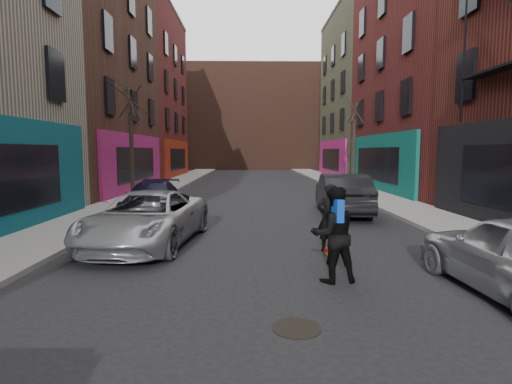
{
  "coord_description": "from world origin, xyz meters",
  "views": [
    {
      "loc": [
        -0.47,
        -1.57,
        2.5
      ],
      "look_at": [
        -0.33,
        7.14,
        1.6
      ],
      "focal_mm": 28.0,
      "sensor_mm": 36.0,
      "label": 1
    }
  ],
  "objects_px": {
    "parked_right_end": "(342,194)",
    "parked_left_far": "(147,218)",
    "skateboarder": "(329,218)",
    "manhole": "(297,328)",
    "skateboard": "(329,253)",
    "parked_left_end": "(152,199)",
    "tree_left_far": "(131,133)",
    "pedestrian": "(334,234)",
    "tree_right_far": "(354,135)"
  },
  "relations": [
    {
      "from": "pedestrian",
      "to": "skateboarder",
      "type": "bearing_deg",
      "value": -108.34
    },
    {
      "from": "tree_left_far",
      "to": "pedestrian",
      "type": "distance_m",
      "value": 14.4
    },
    {
      "from": "parked_left_end",
      "to": "parked_left_far",
      "type": "bearing_deg",
      "value": -80.65
    },
    {
      "from": "tree_right_far",
      "to": "skateboard",
      "type": "distance_m",
      "value": 17.23
    },
    {
      "from": "skateboarder",
      "to": "manhole",
      "type": "xyz_separation_m",
      "value": [
        -1.25,
        -3.98,
        -0.91
      ]
    },
    {
      "from": "tree_left_far",
      "to": "pedestrian",
      "type": "relative_size",
      "value": 3.55
    },
    {
      "from": "parked_left_end",
      "to": "parked_right_end",
      "type": "bearing_deg",
      "value": -0.89
    },
    {
      "from": "parked_left_far",
      "to": "parked_left_end",
      "type": "height_order",
      "value": "parked_left_far"
    },
    {
      "from": "parked_right_end",
      "to": "manhole",
      "type": "relative_size",
      "value": 7.03
    },
    {
      "from": "skateboard",
      "to": "manhole",
      "type": "relative_size",
      "value": 1.14
    },
    {
      "from": "skateboarder",
      "to": "skateboard",
      "type": "bearing_deg",
      "value": -0.0
    },
    {
      "from": "tree_left_far",
      "to": "parked_left_end",
      "type": "distance_m",
      "value": 5.33
    },
    {
      "from": "tree_right_far",
      "to": "pedestrian",
      "type": "distance_m",
      "value": 19.02
    },
    {
      "from": "parked_left_far",
      "to": "pedestrian",
      "type": "relative_size",
      "value": 2.79
    },
    {
      "from": "parked_left_far",
      "to": "parked_left_end",
      "type": "bearing_deg",
      "value": 108.36
    },
    {
      "from": "parked_right_end",
      "to": "skateboarder",
      "type": "bearing_deg",
      "value": 78.93
    },
    {
      "from": "parked_right_end",
      "to": "pedestrian",
      "type": "distance_m",
      "value": 8.5
    },
    {
      "from": "parked_right_end",
      "to": "parked_left_far",
      "type": "bearing_deg",
      "value": 43.32
    },
    {
      "from": "skateboard",
      "to": "manhole",
      "type": "distance_m",
      "value": 4.17
    },
    {
      "from": "tree_left_far",
      "to": "parked_right_end",
      "type": "relative_size",
      "value": 1.32
    },
    {
      "from": "parked_right_end",
      "to": "manhole",
      "type": "xyz_separation_m",
      "value": [
        -3.01,
        -10.27,
        -0.8
      ]
    },
    {
      "from": "parked_left_end",
      "to": "skateboarder",
      "type": "bearing_deg",
      "value": -49.5
    },
    {
      "from": "tree_right_far",
      "to": "skateboarder",
      "type": "relative_size",
      "value": 4.19
    },
    {
      "from": "parked_left_end",
      "to": "manhole",
      "type": "height_order",
      "value": "parked_left_end"
    },
    {
      "from": "parked_left_far",
      "to": "parked_right_end",
      "type": "distance_m",
      "value": 8.21
    },
    {
      "from": "tree_right_far",
      "to": "parked_left_end",
      "type": "bearing_deg",
      "value": -135.84
    },
    {
      "from": "skateboarder",
      "to": "manhole",
      "type": "bearing_deg",
      "value": 78.64
    },
    {
      "from": "parked_left_far",
      "to": "manhole",
      "type": "xyz_separation_m",
      "value": [
        3.39,
        -5.13,
        -0.7
      ]
    },
    {
      "from": "tree_left_far",
      "to": "parked_left_far",
      "type": "relative_size",
      "value": 1.27
    },
    {
      "from": "skateboarder",
      "to": "manhole",
      "type": "distance_m",
      "value": 4.27
    },
    {
      "from": "skateboard",
      "to": "tree_left_far",
      "type": "bearing_deg",
      "value": 132.87
    },
    {
      "from": "skateboarder",
      "to": "parked_left_end",
      "type": "bearing_deg",
      "value": -40.68
    },
    {
      "from": "parked_left_far",
      "to": "skateboard",
      "type": "distance_m",
      "value": 4.83
    },
    {
      "from": "manhole",
      "to": "tree_left_far",
      "type": "bearing_deg",
      "value": 114.28
    },
    {
      "from": "manhole",
      "to": "skateboarder",
      "type": "bearing_deg",
      "value": 72.64
    },
    {
      "from": "tree_left_far",
      "to": "parked_left_far",
      "type": "xyz_separation_m",
      "value": [
        3.0,
        -9.04,
        -2.67
      ]
    },
    {
      "from": "parked_left_far",
      "to": "pedestrian",
      "type": "bearing_deg",
      "value": -29.47
    },
    {
      "from": "tree_right_far",
      "to": "skateboarder",
      "type": "bearing_deg",
      "value": -106.38
    },
    {
      "from": "tree_right_far",
      "to": "pedestrian",
      "type": "relative_size",
      "value": 3.72
    },
    {
      "from": "tree_right_far",
      "to": "parked_left_end",
      "type": "xyz_separation_m",
      "value": [
        -10.45,
        -10.15,
        -2.87
      ]
    },
    {
      "from": "skateboard",
      "to": "manhole",
      "type": "height_order",
      "value": "skateboard"
    },
    {
      "from": "manhole",
      "to": "parked_left_far",
      "type": "bearing_deg",
      "value": 123.47
    },
    {
      "from": "parked_left_end",
      "to": "pedestrian",
      "type": "distance_m",
      "value": 9.64
    },
    {
      "from": "tree_right_far",
      "to": "skateboarder",
      "type": "xyz_separation_m",
      "value": [
        -4.76,
        -16.19,
        -2.62
      ]
    },
    {
      "from": "tree_left_far",
      "to": "skateboarder",
      "type": "bearing_deg",
      "value": -53.14
    },
    {
      "from": "parked_left_far",
      "to": "manhole",
      "type": "relative_size",
      "value": 7.3
    },
    {
      "from": "parked_left_far",
      "to": "skateboard",
      "type": "xyz_separation_m",
      "value": [
        4.64,
        -1.15,
        -0.66
      ]
    },
    {
      "from": "parked_left_end",
      "to": "skateboarder",
      "type": "relative_size",
      "value": 2.79
    },
    {
      "from": "skateboard",
      "to": "skateboarder",
      "type": "distance_m",
      "value": 0.86
    },
    {
      "from": "parked_left_far",
      "to": "parked_left_end",
      "type": "relative_size",
      "value": 1.13
    }
  ]
}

